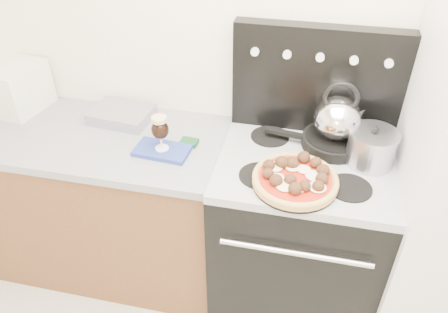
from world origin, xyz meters
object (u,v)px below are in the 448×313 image
(toaster_oven, at_px, (5,85))
(pizza_pan, at_px, (295,184))
(stove_body, at_px, (296,237))
(beer_glass, at_px, (160,133))
(oven_mitt, at_px, (162,151))
(skillet, at_px, (333,142))
(tea_kettle, at_px, (338,115))
(base_cabinet, at_px, (94,203))
(stock_pot, at_px, (371,149))
(pizza, at_px, (295,178))

(toaster_oven, xyz_separation_m, pizza_pan, (1.53, -0.36, -0.09))
(stove_body, bearing_deg, beer_glass, -175.43)
(oven_mitt, distance_m, skillet, 0.77)
(stove_body, distance_m, tea_kettle, 0.67)
(base_cabinet, xyz_separation_m, stock_pot, (1.36, 0.02, 0.56))
(pizza_pan, distance_m, stock_pot, 0.37)
(oven_mitt, height_order, beer_glass, beer_glass)
(pizza, height_order, skillet, pizza)
(toaster_oven, distance_m, oven_mitt, 0.96)
(skillet, distance_m, stock_pot, 0.18)
(base_cabinet, height_order, stove_body, stove_body)
(base_cabinet, relative_size, toaster_oven, 3.82)
(base_cabinet, xyz_separation_m, skillet, (1.21, 0.11, 0.52))
(skillet, xyz_separation_m, stock_pot, (0.15, -0.09, 0.05))
(stove_body, xyz_separation_m, toaster_oven, (-1.57, 0.18, 0.58))
(toaster_oven, relative_size, pizza_pan, 1.11)
(toaster_oven, bearing_deg, skillet, 6.63)
(stove_body, bearing_deg, toaster_oven, 173.33)
(stove_body, distance_m, beer_glass, 0.86)
(tea_kettle, bearing_deg, beer_glass, -146.61)
(tea_kettle, distance_m, stock_pot, 0.20)
(beer_glass, xyz_separation_m, pizza, (0.61, -0.12, -0.05))
(tea_kettle, bearing_deg, skillet, 0.00)
(stove_body, xyz_separation_m, tea_kettle, (0.11, 0.13, 0.64))
(beer_glass, height_order, tea_kettle, tea_kettle)
(pizza_pan, distance_m, skillet, 0.34)
(toaster_oven, relative_size, beer_glass, 2.25)
(oven_mitt, bearing_deg, pizza, -11.57)
(base_cabinet, bearing_deg, skillet, 5.17)
(oven_mitt, bearing_deg, base_cabinet, 170.62)
(base_cabinet, bearing_deg, oven_mitt, -9.38)
(base_cabinet, xyz_separation_m, stove_body, (1.10, -0.02, 0.01))
(base_cabinet, distance_m, pizza, 1.21)
(base_cabinet, bearing_deg, tea_kettle, 5.17)
(pizza, bearing_deg, base_cabinet, 169.37)
(pizza_pan, distance_m, tea_kettle, 0.38)
(oven_mitt, height_order, pizza, pizza)
(toaster_oven, relative_size, stock_pot, 1.90)
(beer_glass, height_order, stock_pot, beer_glass)
(tea_kettle, height_order, stock_pot, tea_kettle)
(beer_glass, bearing_deg, base_cabinet, 170.62)
(tea_kettle, relative_size, stock_pot, 1.14)
(oven_mitt, height_order, pizza_pan, pizza_pan)
(pizza_pan, height_order, stock_pot, stock_pot)
(skillet, relative_size, tea_kettle, 1.25)
(tea_kettle, bearing_deg, base_cabinet, -155.37)
(base_cabinet, bearing_deg, stove_body, -1.30)
(oven_mitt, bearing_deg, stock_pot, 6.00)
(pizza, bearing_deg, tea_kettle, 64.93)
(base_cabinet, relative_size, pizza, 4.21)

